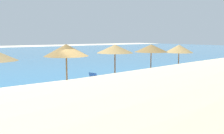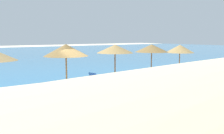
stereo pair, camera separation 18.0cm
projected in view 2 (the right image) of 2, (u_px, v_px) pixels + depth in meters
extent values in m
plane|color=beige|center=(92.00, 96.00, 13.01)|extent=(160.00, 160.00, 0.00)
ellipsoid|color=beige|center=(223.00, 112.00, 6.09)|extent=(52.38, 10.48, 2.56)
cylinder|color=brown|center=(66.00, 73.00, 13.78)|extent=(0.09, 0.09, 2.24)
cone|color=olive|center=(66.00, 50.00, 13.62)|extent=(2.51, 2.51, 0.68)
cylinder|color=brown|center=(115.00, 68.00, 15.93)|extent=(0.08, 0.08, 2.27)
cone|color=#9E7F4C|center=(115.00, 49.00, 15.77)|extent=(2.39, 2.39, 0.54)
cylinder|color=brown|center=(151.00, 65.00, 18.06)|extent=(0.07, 0.07, 2.19)
cone|color=olive|center=(152.00, 48.00, 17.91)|extent=(2.45, 2.45, 0.57)
cylinder|color=brown|center=(179.00, 63.00, 19.89)|extent=(0.08, 0.08, 2.03)
cone|color=#9E7F4C|center=(180.00, 49.00, 19.74)|extent=(2.29, 2.29, 0.65)
cube|color=blue|center=(85.00, 87.00, 13.91)|extent=(1.60, 0.86, 0.07)
cube|color=blue|center=(94.00, 79.00, 14.39)|extent=(0.39, 0.65, 0.73)
cylinder|color=silver|center=(73.00, 91.00, 13.64)|extent=(0.04, 0.04, 0.28)
cylinder|color=silver|center=(79.00, 92.00, 13.29)|extent=(0.04, 0.04, 0.28)
cylinder|color=silver|center=(90.00, 87.00, 14.57)|extent=(0.04, 0.04, 0.28)
cylinder|color=silver|center=(96.00, 89.00, 14.23)|extent=(0.04, 0.04, 0.28)
cube|color=orange|center=(185.00, 73.00, 19.14)|extent=(1.25, 0.63, 0.07)
cube|color=orange|center=(190.00, 69.00, 19.46)|extent=(0.24, 0.62, 0.61)
cylinder|color=silver|center=(178.00, 75.00, 19.05)|extent=(0.04, 0.04, 0.28)
cylinder|color=silver|center=(184.00, 76.00, 18.64)|extent=(0.04, 0.04, 0.28)
cylinder|color=silver|center=(186.00, 74.00, 19.69)|extent=(0.04, 0.04, 0.28)
cylinder|color=silver|center=(192.00, 75.00, 19.28)|extent=(0.04, 0.04, 0.28)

